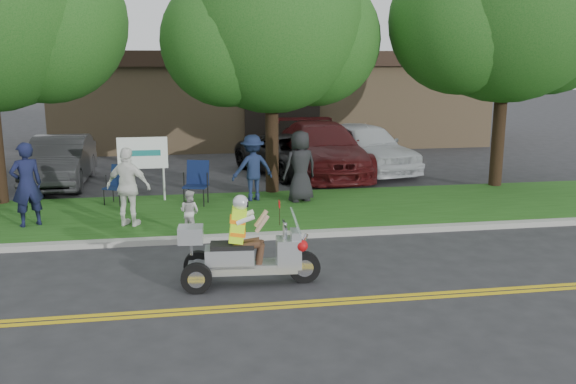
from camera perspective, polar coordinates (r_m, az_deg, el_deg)
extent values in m
plane|color=#28282B|center=(9.97, 1.47, -9.32)|extent=(120.00, 120.00, 0.00)
cube|color=gold|center=(9.44, 2.14, -10.56)|extent=(60.00, 0.10, 0.01)
cube|color=gold|center=(9.58, 1.95, -10.19)|extent=(60.00, 0.10, 0.01)
cube|color=#A8A89E|center=(12.80, -1.12, -4.09)|extent=(60.00, 0.25, 0.12)
cube|color=#1F4F15|center=(14.85, -2.32, -1.79)|extent=(60.00, 4.00, 0.10)
cube|color=#9E7F5B|center=(28.40, -1.83, 8.94)|extent=(18.00, 8.00, 4.00)
cube|color=black|center=(24.34, -0.55, 12.38)|extent=(18.00, 0.30, 0.60)
sphere|color=#174D16|center=(16.77, -21.81, 14.61)|extent=(4.05, 4.05, 4.05)
cylinder|color=#332114|center=(16.53, -1.53, 6.85)|extent=(0.36, 0.36, 4.20)
sphere|color=#174D16|center=(16.48, -1.58, 15.71)|extent=(4.80, 4.80, 4.80)
sphere|color=#174D16|center=(16.96, 2.43, 14.09)|extent=(3.60, 3.60, 3.60)
sphere|color=#174D16|center=(16.14, -5.82, 13.86)|extent=(3.36, 3.36, 3.36)
cylinder|color=#332114|center=(18.38, 19.26, 7.60)|extent=(0.36, 0.36, 4.76)
sphere|color=#174D16|center=(19.32, 23.11, 14.59)|extent=(4.20, 4.20, 4.20)
sphere|color=#174D16|center=(17.55, 15.97, 15.13)|extent=(3.92, 3.92, 3.92)
cylinder|color=silver|center=(16.09, -15.08, 0.69)|extent=(0.06, 0.06, 1.10)
cylinder|color=silver|center=(16.02, -11.52, 0.82)|extent=(0.06, 0.06, 1.10)
cube|color=white|center=(15.91, -13.45, 3.58)|extent=(1.25, 0.06, 0.80)
cylinder|color=black|center=(10.28, 1.54, -7.05)|extent=(0.54, 0.16, 0.53)
cylinder|color=black|center=(9.93, -8.56, -8.00)|extent=(0.51, 0.17, 0.50)
cylinder|color=black|center=(10.54, -8.38, -6.79)|extent=(0.51, 0.17, 0.50)
cube|color=silver|center=(10.20, -3.96, -7.02)|extent=(1.71, 0.53, 0.16)
cube|color=silver|center=(10.14, -5.49, -6.05)|extent=(0.83, 0.46, 0.31)
cube|color=black|center=(10.08, -5.25, -5.04)|extent=(0.74, 0.42, 0.09)
cube|color=silver|center=(10.17, 0.05, -5.68)|extent=(0.43, 0.45, 0.49)
cube|color=silver|center=(10.03, 0.76, -2.86)|extent=(0.20, 0.42, 0.43)
cube|color=silver|center=(10.04, -9.09, -3.94)|extent=(0.43, 0.40, 0.27)
sphere|color=#B20C0F|center=(10.02, 1.29, -4.99)|extent=(0.20, 0.20, 0.20)
cube|color=#A4DF17|center=(9.98, -4.73, -3.08)|extent=(0.33, 0.38, 0.58)
sphere|color=silver|center=(9.89, -4.46, -0.99)|extent=(0.26, 0.26, 0.26)
cylinder|color=black|center=(15.86, -16.83, -0.47)|extent=(0.03, 0.03, 0.41)
cylinder|color=black|center=(15.62, -15.48, -0.58)|extent=(0.03, 0.03, 0.41)
cylinder|color=black|center=(16.19, -16.04, -0.16)|extent=(0.03, 0.03, 0.41)
cylinder|color=black|center=(15.96, -14.71, -0.27)|extent=(0.03, 0.03, 0.41)
cube|color=#0D1C40|center=(15.86, -15.81, 0.38)|extent=(0.66, 0.64, 0.04)
cube|color=#0D1C40|center=(15.99, -15.44, 1.51)|extent=(0.52, 0.36, 0.55)
cylinder|color=black|center=(15.28, -9.71, -0.49)|extent=(0.03, 0.03, 0.45)
cylinder|color=black|center=(15.16, -7.90, -0.54)|extent=(0.03, 0.03, 0.45)
cylinder|color=black|center=(15.71, -9.27, -0.13)|extent=(0.03, 0.03, 0.45)
cylinder|color=black|center=(15.59, -7.51, -0.17)|extent=(0.03, 0.03, 0.45)
cube|color=#0D183F|center=(15.38, -8.62, 0.54)|extent=(0.68, 0.65, 0.04)
cube|color=#0D183F|center=(15.56, -8.44, 1.84)|extent=(0.59, 0.31, 0.61)
imported|color=#141838|center=(14.33, -23.26, 0.65)|extent=(0.80, 0.71, 1.84)
imported|color=white|center=(13.62, -14.70, 0.46)|extent=(1.10, 0.78, 1.73)
imported|color=#182344|center=(15.65, -3.33, 2.29)|extent=(1.22, 0.88, 1.70)
imported|color=black|center=(15.50, 1.15, 2.43)|extent=(1.02, 0.81, 1.82)
imported|color=silver|center=(12.88, -9.20, -1.83)|extent=(0.56, 0.53, 0.91)
imported|color=#2B2B2D|center=(19.23, -20.54, 2.71)|extent=(1.59, 4.42, 1.45)
imported|color=black|center=(19.78, 0.18, 3.49)|extent=(3.56, 5.04, 1.28)
imported|color=#481012|center=(19.86, 3.19, 4.06)|extent=(2.44, 5.75, 1.65)
imported|color=silver|center=(20.43, 7.07, 4.21)|extent=(3.12, 5.18, 1.65)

